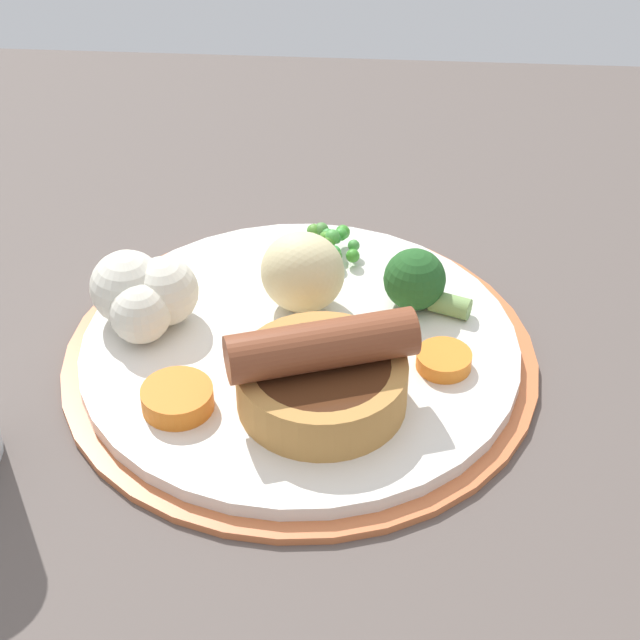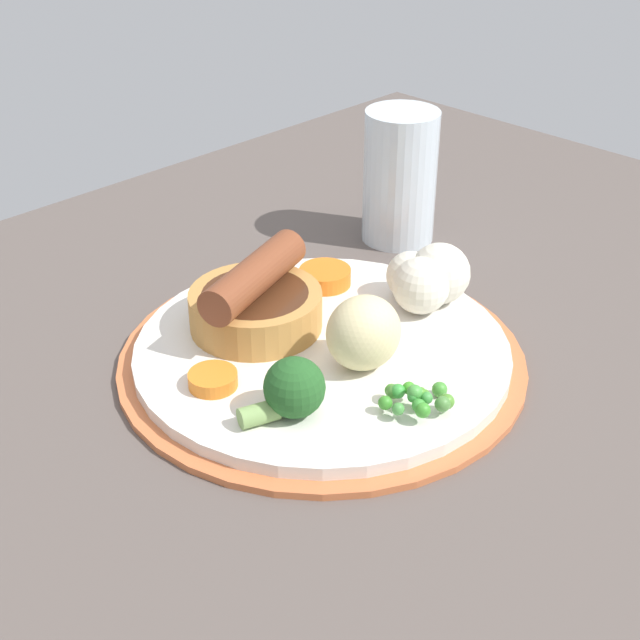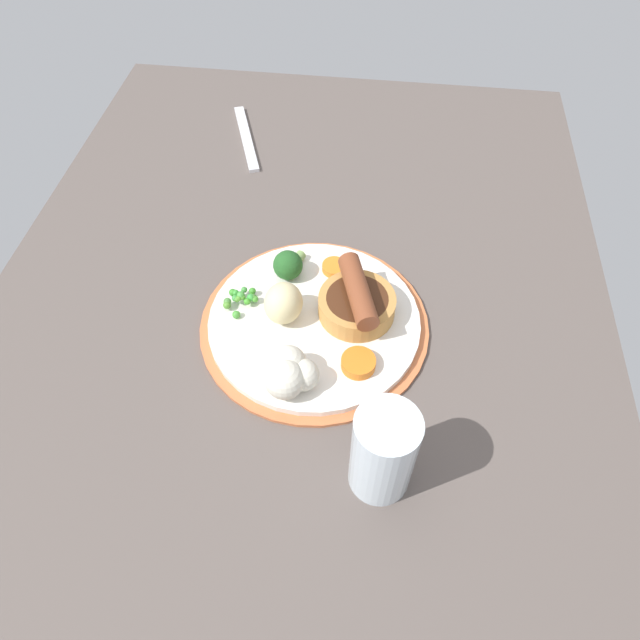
{
  "view_description": "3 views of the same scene",
  "coord_description": "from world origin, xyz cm",
  "views": [
    {
      "loc": [
        -0.57,
        51.27,
        44.55
      ],
      "look_at": [
        2.71,
        2.09,
        5.69
      ],
      "focal_mm": 60.0,
      "sensor_mm": 36.0,
      "label": 1
    },
    {
      "loc": [
        -32.69,
        -33.53,
        37.76
      ],
      "look_at": [
        4.65,
        3.79,
        5.59
      ],
      "focal_mm": 50.0,
      "sensor_mm": 36.0,
      "label": 2
    },
    {
      "loc": [
        46.39,
        8.95,
        59.1
      ],
      "look_at": [
        5.72,
        3.73,
        6.65
      ],
      "focal_mm": 32.0,
      "sensor_mm": 36.0,
      "label": 3
    }
  ],
  "objects": [
    {
      "name": "carrot_slice_3",
      "position": [
        -4.56,
        4.29,
        4.88
      ],
      "size": [
        3.76,
        3.76,
        0.95
      ],
      "primitive_type": "cylinder",
      "rotation": [
        0.0,
        0.0,
        0.2
      ],
      "color": "orange",
      "rests_on": "dinner_plate"
    },
    {
      "name": "broccoli_floret_near",
      "position": [
        -2.98,
        -1.43,
        6.22
      ],
      "size": [
        5.51,
        3.82,
        3.82
      ],
      "rotation": [
        0.0,
        0.0,
        5.94
      ],
      "color": "#235623",
      "rests_on": "dinner_plate"
    },
    {
      "name": "carrot_slice_0",
      "position": [
        10.09,
        8.69,
        5.04
      ],
      "size": [
        4.94,
        4.94,
        1.28
      ],
      "primitive_type": "cylinder",
      "rotation": [
        0.0,
        0.0,
        0.28
      ],
      "color": "orange",
      "rests_on": "dinner_plate"
    },
    {
      "name": "pea_pile",
      "position": [
        2.65,
        -6.57,
        5.37
      ],
      "size": [
        4.7,
        4.17,
        1.91
      ],
      "color": "#4A902D",
      "rests_on": "dinner_plate"
    },
    {
      "name": "potato_chunk_0",
      "position": [
        3.96,
        -0.9,
        6.94
      ],
      "size": [
        5.74,
        5.32,
        5.08
      ],
      "primitive_type": "ellipsoid",
      "rotation": [
        0.0,
        0.0,
        2.99
      ],
      "color": "beige",
      "rests_on": "dinner_plate"
    },
    {
      "name": "sausage_pudding",
      "position": [
        2.23,
        7.78,
        6.43
      ],
      "size": [
        10.56,
        9.38,
        5.41
      ],
      "rotation": [
        0.0,
        0.0,
        3.46
      ],
      "color": "#BC8442",
      "rests_on": "dinner_plate"
    },
    {
      "name": "dining_table",
      "position": [
        0.0,
        0.0,
        1.5
      ],
      "size": [
        110.0,
        80.0,
        3.0
      ],
      "primitive_type": "cube",
      "color": "#564C47",
      "rests_on": "ground"
    },
    {
      "name": "dinner_plate",
      "position": [
        3.84,
        2.78,
        3.57
      ],
      "size": [
        28.19,
        28.19,
        1.4
      ],
      "color": "#CC6B3D",
      "rests_on": "dining_table"
    },
    {
      "name": "cauliflower_floret",
      "position": [
        13.29,
        1.38,
        6.51
      ],
      "size": [
        6.51,
        5.94,
        4.54
      ],
      "color": "beige",
      "rests_on": "dinner_plate"
    }
  ]
}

